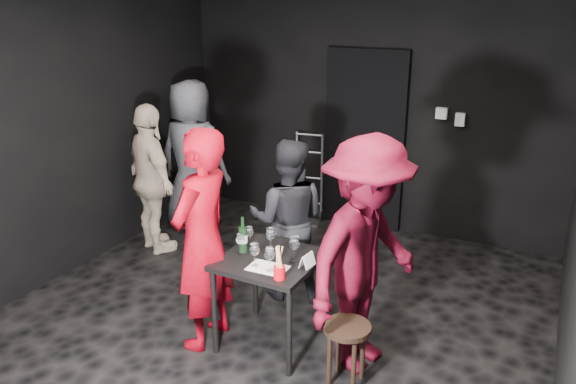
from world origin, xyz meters
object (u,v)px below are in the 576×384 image
at_px(server_red, 201,222).
at_px(bystander_grey, 192,143).
at_px(man_maroon, 367,235).
at_px(hand_truck, 308,205).
at_px(wine_bottle, 243,238).
at_px(breadstick_cup, 279,263).
at_px(woman_black, 288,220).
at_px(bystander_cream, 151,174).
at_px(tasting_table, 270,269).
at_px(stool, 347,337).

distance_m(server_red, bystander_grey, 2.41).
bearing_deg(man_maroon, hand_truck, 49.63).
relative_size(server_red, wine_bottle, 7.16).
height_order(hand_truck, breadstick_cup, hand_truck).
relative_size(woman_black, bystander_cream, 0.85).
bearing_deg(woman_black, bystander_grey, -47.86).
height_order(woman_black, man_maroon, man_maroon).
height_order(hand_truck, wine_bottle, hand_truck).
height_order(tasting_table, woman_black, woman_black).
distance_m(tasting_table, server_red, 0.65).
distance_m(bystander_cream, bystander_grey, 0.76).
height_order(stool, woman_black, woman_black).
bearing_deg(server_red, bystander_grey, -143.36).
relative_size(server_red, bystander_grey, 0.99).
bearing_deg(bystander_grey, woman_black, 146.17).
bearing_deg(breadstick_cup, wine_bottle, 149.39).
bearing_deg(stool, woman_black, 134.33).
height_order(hand_truck, tasting_table, hand_truck).
height_order(bystander_grey, breadstick_cup, bystander_grey).
xyz_separation_m(bystander_grey, breadstick_cup, (2.16, -1.99, -0.17)).
height_order(tasting_table, breadstick_cup, breadstick_cup).
bearing_deg(stool, man_maroon, 86.47).
bearing_deg(bystander_cream, tasting_table, -178.74).
bearing_deg(bystander_cream, woman_black, -159.38).
relative_size(man_maroon, bystander_grey, 1.01).
distance_m(man_maroon, bystander_grey, 3.14).
relative_size(bystander_cream, bystander_grey, 0.84).
distance_m(stool, bystander_cream, 2.96).
distance_m(tasting_table, breadstick_cup, 0.41).
bearing_deg(tasting_table, hand_truck, 107.93).
xyz_separation_m(server_red, man_maroon, (1.22, 0.28, 0.02)).
height_order(tasting_table, bystander_cream, bystander_cream).
xyz_separation_m(tasting_table, wine_bottle, (-0.24, 0.00, 0.21)).
xyz_separation_m(tasting_table, server_red, (-0.48, -0.20, 0.38)).
distance_m(woman_black, man_maroon, 1.22).
relative_size(bystander_grey, wine_bottle, 7.21).
xyz_separation_m(server_red, wine_bottle, (0.24, 0.21, -0.17)).
relative_size(hand_truck, tasting_table, 1.48).
relative_size(tasting_table, breadstick_cup, 2.83).
relative_size(hand_truck, breadstick_cup, 4.18).
distance_m(man_maroon, bystander_cream, 2.84).
bearing_deg(bystander_grey, bystander_cream, 84.91).
distance_m(server_red, wine_bottle, 0.36).
height_order(tasting_table, server_red, server_red).
relative_size(stool, woman_black, 0.32).
distance_m(server_red, bystander_cream, 1.89).
xyz_separation_m(woman_black, breadstick_cup, (0.44, -1.03, 0.13)).
bearing_deg(bystander_grey, man_maroon, 143.87).
relative_size(tasting_table, man_maroon, 0.36).
bearing_deg(bystander_grey, server_red, 122.62).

